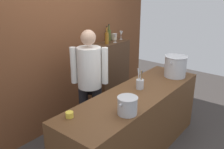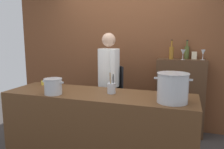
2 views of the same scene
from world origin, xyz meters
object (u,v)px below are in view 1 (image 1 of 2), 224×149
stockpot_large (175,66)px  wine_glass_wide (115,36)px  wine_glass_short (121,34)px  butter_jar (69,115)px  stockpot_small (127,106)px  chef (90,78)px  wine_bottle_amber (107,38)px  wine_bottle_olive (109,35)px  utensil_crock (140,84)px  spice_tin_cream (114,37)px

stockpot_large → wine_glass_wide: (0.07, 1.22, 0.30)m
wine_glass_wide → wine_glass_short: (0.29, 0.08, -0.01)m
butter_jar → wine_glass_wide: wine_glass_wide is taller
stockpot_small → chef: bearing=66.9°
chef → wine_glass_short: bearing=-106.8°
stockpot_small → wine_glass_wide: bearing=41.8°
stockpot_small → wine_glass_wide: wine_glass_wide is taller
wine_bottle_amber → wine_bottle_olive: 0.27m
utensil_crock → wine_bottle_amber: 1.33m
utensil_crock → spice_tin_cream: 1.60m
wine_bottle_amber → spice_tin_cream: wine_bottle_amber is taller
chef → wine_glass_short: chef is taller
wine_bottle_olive → wine_glass_short: 0.26m
stockpot_large → wine_glass_wide: size_ratio=2.47×
wine_glass_wide → chef: bearing=-160.4°
wine_bottle_olive → spice_tin_cream: 0.13m
stockpot_large → stockpot_small: (-1.41, -0.10, -0.06)m
stockpot_large → stockpot_small: bearing=-175.9°
utensil_crock → wine_bottle_olive: size_ratio=0.95×
stockpot_small → wine_glass_short: 2.29m
butter_jar → stockpot_small: bearing=-44.5°
wine_bottle_olive → wine_bottle_amber: bearing=-148.7°
stockpot_small → wine_bottle_amber: bearing=46.4°
stockpot_large → spice_tin_cream: size_ratio=3.34×
wine_bottle_olive → wine_glass_short: (0.24, -0.10, -0.00)m
stockpot_small → butter_jar: bearing=135.5°
utensil_crock → chef: bearing=111.4°
butter_jar → wine_bottle_amber: (1.74, 0.94, 0.43)m
stockpot_large → wine_glass_wide: bearing=86.6°
stockpot_large → wine_bottle_olive: wine_bottle_olive is taller
chef → wine_glass_short: 1.50m
chef → stockpot_large: 1.31m
chef → butter_jar: bearing=85.6°
wine_glass_wide → spice_tin_cream: bearing=42.7°
chef → butter_jar: size_ratio=19.64×
stockpot_large → butter_jar: size_ratio=4.70×
butter_jar → wine_glass_wide: bearing=24.9°
spice_tin_cream → stockpot_large: bearing=-99.9°
wine_glass_wide → spice_tin_cream: 0.24m
stockpot_large → butter_jar: stockpot_large is taller
utensil_crock → wine_bottle_amber: size_ratio=0.94×
stockpot_large → stockpot_small: size_ratio=1.39×
wine_bottle_olive → butter_jar: bearing=-151.4°
stockpot_small → wine_glass_short: size_ratio=1.80×
stockpot_large → wine_glass_short: (0.37, 1.30, 0.30)m
stockpot_small → wine_bottle_olive: bearing=44.5°
wine_glass_wide → wine_bottle_olive: bearing=73.7°
wine_bottle_amber → wine_glass_wide: 0.18m
stockpot_small → wine_bottle_olive: size_ratio=0.94×
stockpot_large → spice_tin_cream: (0.24, 1.38, 0.25)m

